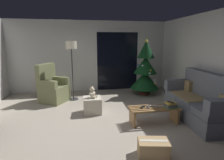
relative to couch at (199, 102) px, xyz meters
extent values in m
plane|color=#9E9384|center=(-2.32, 0.01, -0.40)|extent=(7.00, 7.00, 0.00)
cube|color=silver|center=(-2.32, 3.07, 0.85)|extent=(5.72, 0.12, 2.50)
cube|color=silver|center=(0.54, 0.01, 0.85)|extent=(0.12, 6.00, 2.50)
cube|color=silver|center=(-1.31, 3.00, 0.70)|extent=(1.60, 0.02, 2.20)
cube|color=black|center=(-1.31, 2.98, 0.65)|extent=(1.50, 0.02, 2.10)
cube|color=slate|center=(-0.07, 0.00, -0.23)|extent=(0.86, 1.94, 0.34)
cube|color=slate|center=(-0.12, -0.62, 0.01)|extent=(0.71, 0.63, 0.14)
cube|color=slate|center=(-0.09, 0.00, 0.01)|extent=(0.71, 0.63, 0.14)
cube|color=slate|center=(-0.06, 0.62, 0.01)|extent=(0.71, 0.63, 0.14)
cube|color=slate|center=(0.23, -0.01, 0.38)|extent=(0.30, 1.91, 0.60)
cube|color=slate|center=(-0.02, 0.87, 0.22)|extent=(0.77, 0.24, 0.28)
cube|color=#997F51|center=(-0.10, 0.25, 0.09)|extent=(0.64, 0.93, 0.02)
cube|color=#997F51|center=(0.13, 0.69, 0.22)|extent=(0.14, 0.33, 0.28)
cube|color=#9E7547|center=(-1.11, -0.21, -0.05)|extent=(1.10, 0.05, 0.04)
cube|color=#9E7547|center=(-1.11, -0.12, -0.05)|extent=(1.10, 0.05, 0.04)
cube|color=#9E7547|center=(-1.11, -0.03, -0.05)|extent=(1.10, 0.05, 0.04)
cube|color=#9E7547|center=(-1.11, 0.05, -0.05)|extent=(1.10, 0.05, 0.04)
cube|color=#9E7547|center=(-1.11, 0.14, -0.05)|extent=(1.10, 0.05, 0.04)
cube|color=#9E7547|center=(-1.60, -0.03, -0.23)|extent=(0.05, 0.36, 0.33)
cube|color=#9E7547|center=(-0.62, -0.03, -0.23)|extent=(0.05, 0.36, 0.33)
cube|color=silver|center=(-1.11, 0.03, -0.02)|extent=(0.16, 0.05, 0.02)
cube|color=#333338|center=(-1.25, -0.02, -0.02)|extent=(0.09, 0.16, 0.02)
cube|color=#ADADB2|center=(-0.98, 0.00, -0.02)|extent=(0.16, 0.09, 0.02)
cube|color=black|center=(-1.37, 0.00, -0.02)|extent=(0.14, 0.14, 0.02)
cube|color=#337042|center=(-0.75, -0.11, -0.02)|extent=(0.29, 0.23, 0.03)
cube|color=#4C4C51|center=(-0.78, -0.11, 0.02)|extent=(0.28, 0.22, 0.04)
cube|color=#B79333|center=(-0.77, -0.10, 0.06)|extent=(0.21, 0.18, 0.04)
cube|color=black|center=(-0.77, -0.11, 0.09)|extent=(0.13, 0.16, 0.01)
cylinder|color=#4C1E19|center=(-0.54, 2.13, -0.35)|extent=(0.36, 0.36, 0.10)
cylinder|color=brown|center=(-0.54, 2.13, -0.24)|extent=(0.08, 0.08, 0.12)
cone|color=#0F3819|center=(-0.54, 2.13, 0.10)|extent=(0.95, 0.95, 0.56)
cone|color=#0F3819|center=(-0.54, 2.13, 0.62)|extent=(0.76, 0.76, 0.56)
cone|color=#0F3819|center=(-0.54, 2.13, 1.13)|extent=(0.56, 0.56, 0.56)
sphere|color=gold|center=(-0.48, 1.81, 0.48)|extent=(0.06, 0.06, 0.06)
sphere|color=#1E8C33|center=(-0.55, 2.43, 0.59)|extent=(0.06, 0.06, 0.06)
sphere|color=#1E8C33|center=(-0.38, 2.09, 1.09)|extent=(0.06, 0.06, 0.06)
sphere|color=gold|center=(-0.33, 1.75, 0.06)|extent=(0.06, 0.06, 0.06)
sphere|color=red|center=(-0.83, 2.36, 0.32)|extent=(0.06, 0.06, 0.06)
sphere|color=gold|center=(-0.51, 2.38, 0.76)|extent=(0.06, 0.06, 0.06)
sphere|color=white|center=(-0.33, 1.78, 0.16)|extent=(0.06, 0.06, 0.06)
sphere|color=white|center=(-0.72, 1.91, 0.62)|extent=(0.06, 0.06, 0.06)
sphere|color=white|center=(-0.17, 2.03, 0.26)|extent=(0.06, 0.06, 0.06)
sphere|color=blue|center=(-0.81, 2.05, 0.63)|extent=(0.06, 0.06, 0.06)
sphere|color=white|center=(-0.51, 1.79, 0.39)|extent=(0.06, 0.06, 0.06)
sphere|color=#1E8C33|center=(-0.49, 1.90, 0.81)|extent=(0.06, 0.06, 0.06)
cone|color=#EAD14C|center=(-0.54, 2.13, 1.42)|extent=(0.14, 0.14, 0.12)
cube|color=olive|center=(-3.46, 1.87, -0.24)|extent=(0.93, 0.93, 0.31)
cube|color=olive|center=(-3.46, 1.87, 0.00)|extent=(0.93, 0.93, 0.18)
cube|color=olive|center=(-3.69, 2.01, 0.41)|extent=(0.49, 0.66, 0.64)
cube|color=olive|center=(-3.30, 2.10, 0.20)|extent=(0.57, 0.42, 0.22)
cube|color=olive|center=(-3.59, 1.62, 0.20)|extent=(0.57, 0.42, 0.22)
cylinder|color=#2D2D30|center=(-2.91, 1.99, -0.39)|extent=(0.28, 0.28, 0.02)
cylinder|color=#2D2D30|center=(-2.91, 1.99, 0.40)|extent=(0.03, 0.03, 1.55)
cylinder|color=beige|center=(-2.91, 1.99, 1.27)|extent=(0.32, 0.32, 0.22)
cube|color=beige|center=(-2.41, 0.80, -0.20)|extent=(0.44, 0.44, 0.40)
cylinder|color=beige|center=(-2.33, 0.81, 0.03)|extent=(0.13, 0.11, 0.06)
cylinder|color=beige|center=(-2.38, 0.73, 0.03)|extent=(0.13, 0.11, 0.06)
sphere|color=beige|center=(-2.41, 0.80, 0.10)|extent=(0.15, 0.15, 0.15)
sphere|color=beige|center=(-2.41, 0.80, 0.22)|extent=(0.11, 0.11, 0.11)
sphere|color=#F4E5C1|center=(-2.36, 0.77, 0.21)|extent=(0.04, 0.04, 0.04)
sphere|color=beige|center=(-2.39, 0.83, 0.26)|extent=(0.04, 0.04, 0.04)
sphere|color=beige|center=(-2.43, 0.77, 0.26)|extent=(0.04, 0.04, 0.04)
sphere|color=beige|center=(-2.35, 0.85, 0.11)|extent=(0.06, 0.06, 0.06)
sphere|color=beige|center=(-2.43, 0.73, 0.11)|extent=(0.06, 0.06, 0.06)
cube|color=tan|center=(-1.59, -1.16, -0.27)|extent=(0.52, 0.39, 0.27)
cube|color=beige|center=(-1.59, -1.16, -0.13)|extent=(0.43, 0.14, 0.00)
camera|label=1|loc=(-2.67, -3.54, 1.37)|focal=28.91mm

